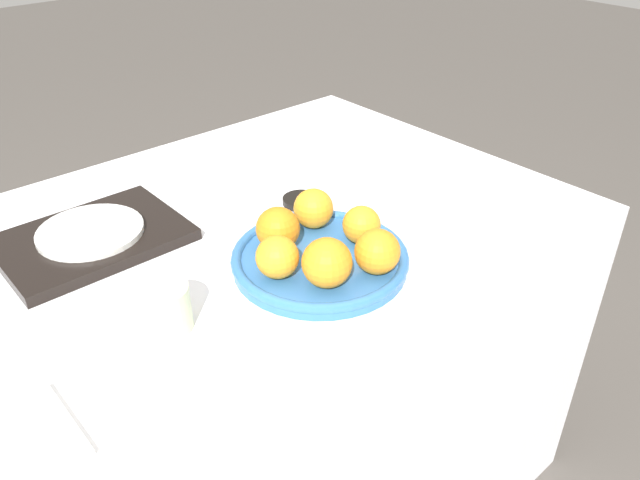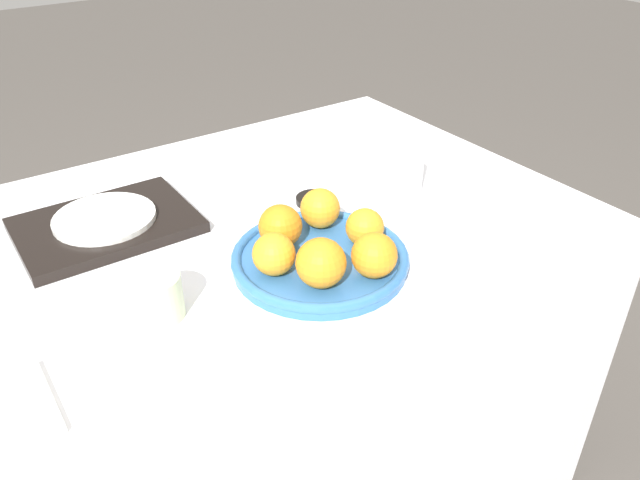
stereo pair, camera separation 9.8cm
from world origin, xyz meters
TOP-DOWN VIEW (x-y plane):
  - table at (0.00, 0.00)m, footprint 1.33×0.84m
  - fruit_platter at (0.09, -0.18)m, footprint 0.29×0.29m
  - orange_0 at (0.06, -0.12)m, footprint 0.07×0.07m
  - orange_1 at (0.05, -0.25)m, footprint 0.08×0.08m
  - orange_2 at (0.17, -0.19)m, footprint 0.06×0.06m
  - orange_3 at (0.15, -0.10)m, footprint 0.07×0.07m
  - orange_4 at (0.13, -0.27)m, footprint 0.07×0.07m
  - orange_5 at (0.01, -0.18)m, footprint 0.07×0.07m
  - water_glass at (0.37, -0.07)m, footprint 0.06×0.06m
  - serving_tray at (-0.16, 0.12)m, footprint 0.30×0.22m
  - side_plate at (-0.16, 0.12)m, footprint 0.18×0.18m
  - cup_1 at (-0.17, -0.15)m, footprint 0.08×0.08m
  - napkin at (-0.40, -0.23)m, footprint 0.12×0.14m
  - soy_dish at (0.20, -0.00)m, footprint 0.07×0.07m

SIDE VIEW (x-z plane):
  - table at x=0.00m, z-range 0.00..0.73m
  - napkin at x=-0.40m, z-range 0.73..0.74m
  - soy_dish at x=0.20m, z-range 0.73..0.74m
  - serving_tray at x=-0.16m, z-range 0.73..0.75m
  - fruit_platter at x=0.09m, z-range 0.73..0.76m
  - side_plate at x=-0.16m, z-range 0.75..0.76m
  - cup_1 at x=-0.17m, z-range 0.73..0.80m
  - orange_2 at x=0.17m, z-range 0.75..0.81m
  - orange_5 at x=0.01m, z-range 0.75..0.82m
  - orange_3 at x=0.15m, z-range 0.75..0.82m
  - orange_4 at x=0.13m, z-range 0.75..0.82m
  - orange_0 at x=0.06m, z-range 0.75..0.82m
  - orange_1 at x=0.05m, z-range 0.75..0.83m
  - water_glass at x=0.37m, z-range 0.73..0.85m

